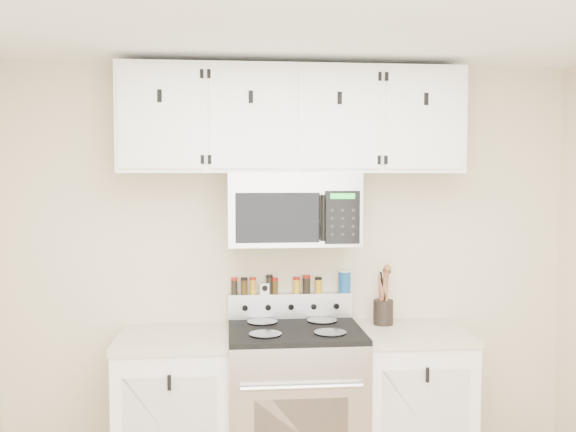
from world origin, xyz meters
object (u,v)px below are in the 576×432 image
object	(u,v)px
microwave	(293,209)
salt_canister	(345,281)
utensil_crock	(383,310)
range	(295,407)

from	to	relation	value
microwave	salt_canister	xyz separation A→B (m)	(0.34, 0.16, -0.46)
microwave	utensil_crock	distance (m)	0.84
salt_canister	range	bearing A→B (deg)	-140.30
utensil_crock	salt_canister	world-z (taller)	utensil_crock
microwave	utensil_crock	world-z (taller)	microwave
range	salt_canister	world-z (taller)	salt_canister
range	utensil_crock	size ratio (longest dim) A/B	3.13
utensil_crock	salt_canister	bearing A→B (deg)	151.97
salt_canister	microwave	bearing A→B (deg)	-155.39
microwave	salt_canister	world-z (taller)	microwave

